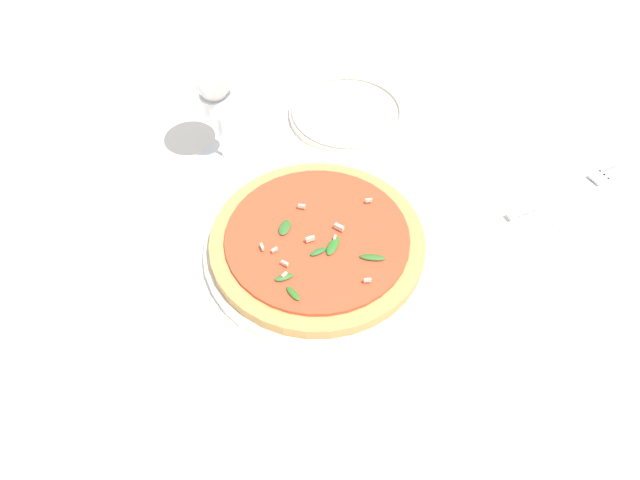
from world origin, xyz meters
name	(u,v)px	position (x,y,z in m)	size (l,w,h in m)	color
ground_plane	(324,245)	(0.00, 0.00, 0.00)	(6.00, 6.00, 0.00)	silver
pizza_arugula_main	(320,246)	(-0.02, 0.00, 0.02)	(0.32, 0.32, 0.05)	silver
wine_glass	(215,94)	(0.04, 0.24, 0.12)	(0.09, 0.09, 0.17)	white
napkin	(562,195)	(0.30, -0.22, 0.00)	(0.13, 0.10, 0.01)	white
fork	(568,191)	(0.31, -0.23, 0.01)	(0.21, 0.11, 0.00)	silver
side_plate_white	(347,112)	(0.25, 0.15, 0.01)	(0.20, 0.20, 0.02)	silver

